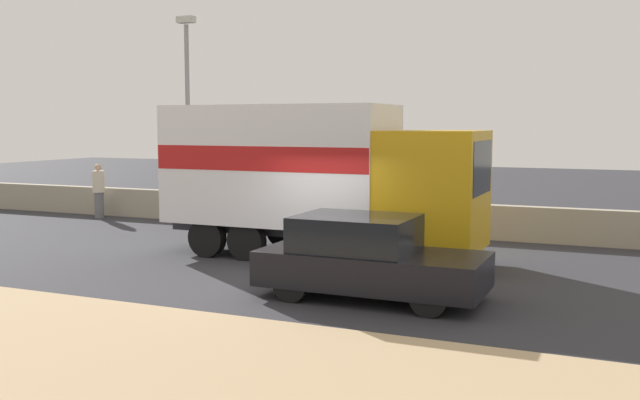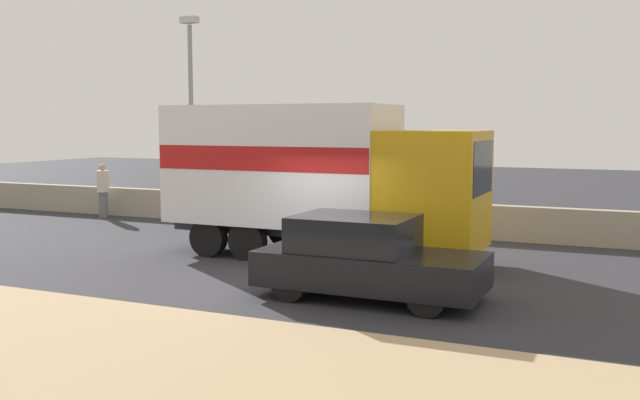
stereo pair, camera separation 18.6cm
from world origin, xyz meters
The scene contains 7 objects.
ground_plane centered at (0.00, 0.00, 0.00)m, with size 80.00×80.00×0.00m, color #2D2D33.
dirt_shoulder_foreground centered at (0.00, -5.39, 0.02)m, with size 60.00×5.61×0.04m.
stone_wall_backdrop centered at (0.00, 7.06, 0.47)m, with size 60.00×0.35×0.94m.
street_lamp centered at (-6.79, 6.48, 3.75)m, with size 0.56×0.28×6.42m.
box_truck centered at (-0.87, 2.76, 2.01)m, with size 7.44×2.37×3.57m.
car_hatchback centered at (1.67, -0.51, 0.73)m, with size 4.02×1.80×1.49m.
pedestrian centered at (-10.28, 6.34, 0.94)m, with size 0.39×0.39×1.80m.
Camera 2 is at (6.08, -12.32, 3.14)m, focal length 40.00 mm.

